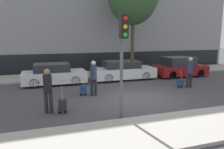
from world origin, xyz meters
TOP-DOWN VIEW (x-y plane):
  - ground_plane at (0.00, 0.00)m, footprint 80.00×80.00m
  - sidewalk_near at (0.00, -3.75)m, footprint 28.00×2.50m
  - sidewalk_far at (0.00, 7.00)m, footprint 28.00×3.00m
  - building_facade at (0.00, 10.72)m, footprint 28.00×3.11m
  - parked_car_0 at (-3.66, 4.66)m, footprint 3.94×1.76m
  - parked_car_1 at (1.10, 4.72)m, footprint 4.40×1.74m
  - parked_car_2 at (5.67, 4.56)m, footprint 3.92×1.91m
  - pedestrian_left at (-4.21, -0.76)m, footprint 0.34×0.34m
  - trolley_left at (-3.70, -0.95)m, footprint 0.34×0.29m
  - pedestrian_center at (-1.87, 1.27)m, footprint 0.34×0.34m
  - trolley_center at (-2.39, 1.42)m, footprint 0.34×0.29m
  - pedestrian_right at (4.02, 1.22)m, footprint 0.34×0.34m
  - trolley_right at (3.49, 1.36)m, footprint 0.34×0.29m
  - traffic_light at (-1.67, -2.36)m, footprint 0.28×0.47m
  - parked_bicycle at (0.69, 6.60)m, footprint 1.77×0.06m

SIDE VIEW (x-z plane):
  - ground_plane at x=0.00m, z-range 0.00..0.00m
  - sidewalk_near at x=0.00m, z-range 0.00..0.12m
  - sidewalk_far at x=0.00m, z-range 0.00..0.12m
  - trolley_right at x=3.49m, z-range -0.21..0.83m
  - trolley_center at x=-2.39m, z-range -0.21..0.85m
  - trolley_left at x=-3.70m, z-range -0.21..0.90m
  - parked_bicycle at x=0.69m, z-range 0.01..0.97m
  - parked_car_0 at x=-3.66m, z-range -0.04..1.30m
  - parked_car_1 at x=1.10m, z-range -0.04..1.30m
  - parked_car_2 at x=5.67m, z-range -0.06..1.43m
  - pedestrian_left at x=-4.21m, z-range 0.13..1.94m
  - pedestrian_center at x=-1.87m, z-range 0.13..1.95m
  - pedestrian_right at x=4.02m, z-range 0.13..1.96m
  - traffic_light at x=-1.67m, z-range 0.80..4.58m
  - building_facade at x=0.00m, z-range -0.01..10.80m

